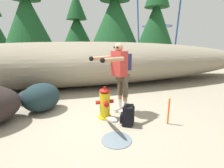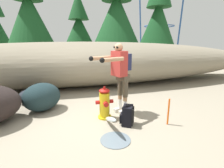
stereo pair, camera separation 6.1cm
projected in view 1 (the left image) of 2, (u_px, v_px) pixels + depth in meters
ground_plane at (96, 116)px, 4.13m from camera, size 56.00×56.00×0.04m
dirt_embankment at (82, 64)px, 6.94m from camera, size 16.77×3.20×1.79m
fire_hydrant at (105, 104)px, 3.94m from camera, size 0.42×0.37×0.78m
hydrant_water_jet at (113, 125)px, 3.33m from camera, size 0.57×1.12×0.45m
utility_worker at (120, 70)px, 4.03m from camera, size 1.04×0.75×1.76m
spare_backpack at (128, 115)px, 3.64m from camera, size 0.36×0.36×0.47m
boulder_large at (41, 97)px, 4.36m from camera, size 1.28×1.25×0.74m
boulder_outlier at (29, 96)px, 4.93m from camera, size 0.89×0.89×0.42m
pine_tree_left at (26, 8)px, 9.53m from camera, size 2.63×2.63×6.59m
pine_tree_center at (77, 24)px, 12.84m from camera, size 2.42×2.42×5.49m
pine_tree_right at (115, 8)px, 10.77m from camera, size 2.97×2.97×6.97m
pine_tree_far_right at (156, 14)px, 12.04m from camera, size 2.73×2.73×7.01m
survey_stake at (169, 111)px, 3.65m from camera, size 0.04×0.04×0.60m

